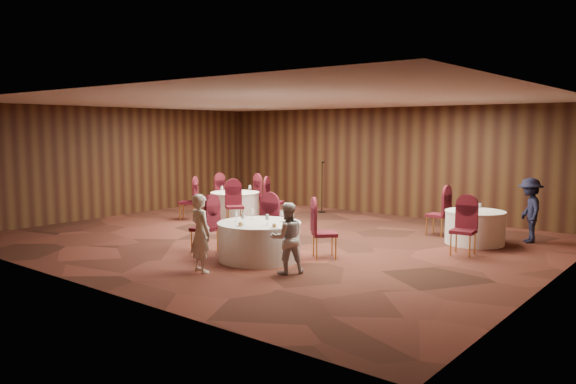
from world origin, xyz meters
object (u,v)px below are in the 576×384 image
Objects in this scene: table_right at (475,227)px; man_c at (530,210)px; woman_a at (201,233)px; woman_b at (287,238)px; mic_stand at (322,198)px; table_main at (259,241)px; table_left at (235,205)px.

man_c reaches higher than table_right.
man_c is (3.80, 6.47, 0.03)m from woman_a.
table_right is 6.28m from woman_a.
man_c is at bearing -168.00° from woman_b.
mic_stand is 1.07× the size of man_c.
woman_a is at bearing -96.65° from table_main.
table_main is 1.04× the size of mic_stand.
woman_b reaches higher than table_right.
woman_b is 6.12m from man_c.
woman_b is at bearing -59.41° from mic_stand.
table_right is at bearing -162.89° from woman_b.
woman_a reaches higher than table_left.
man_c reaches higher than woman_b.
mic_stand is 7.77m from woman_a.
table_main and table_left have the same top height.
woman_b reaches higher than table_main.
woman_a is at bearing -70.82° from mic_stand.
mic_stand is (-2.71, 5.94, 0.08)m from table_main.
table_right is 0.89× the size of man_c.
woman_b is (5.16, -4.00, 0.26)m from table_left.
table_main is at bearing -40.78° from table_left.
table_left is at bearing 139.22° from table_main.
table_main is 1.29× the size of woman_b.
woman_a reaches higher than woman_b.
woman_a is (-0.16, -1.39, 0.33)m from table_main.
table_right is 5.73m from mic_stand.
man_c is (0.90, 0.91, 0.36)m from table_right.
table_left is 0.90× the size of mic_stand.
table_right is (2.74, 4.17, 0.00)m from table_main.
mic_stand is at bearing 161.96° from table_right.
mic_stand is at bearing -58.26° from woman_a.
woman_a is (3.92, -4.91, 0.33)m from table_left.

